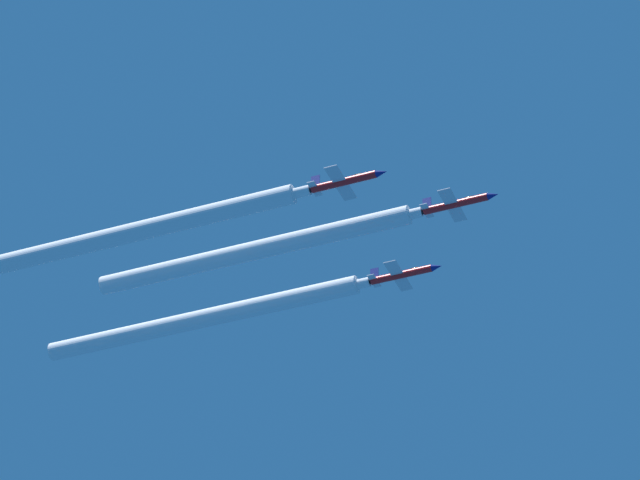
% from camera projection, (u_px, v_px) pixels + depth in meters
% --- Properties ---
extents(jet_lead, '(8.45, 12.31, 2.96)m').
position_uv_depth(jet_lead, '(458.00, 203.00, 258.35)').
color(jet_lead, red).
extents(jet_left_wingman, '(8.45, 12.31, 2.96)m').
position_uv_depth(jet_left_wingman, '(403.00, 274.00, 270.23)').
color(jet_left_wingman, red).
extents(jet_right_wingman, '(8.45, 12.31, 2.96)m').
position_uv_depth(jet_right_wingman, '(346.00, 181.00, 251.37)').
color(jet_right_wingman, red).
extents(smoke_trail_lead, '(3.00, 54.07, 3.00)m').
position_uv_depth(smoke_trail_lead, '(258.00, 250.00, 268.05)').
color(smoke_trail_lead, white).
extents(smoke_trail_left_wingman, '(3.00, 56.84, 3.00)m').
position_uv_depth(smoke_trail_left_wingman, '(206.00, 318.00, 280.35)').
color(smoke_trail_left_wingman, white).
extents(smoke_trail_right_wingman, '(3.00, 71.00, 3.00)m').
position_uv_depth(smoke_trail_right_wingman, '(95.00, 242.00, 263.59)').
color(smoke_trail_right_wingman, white).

